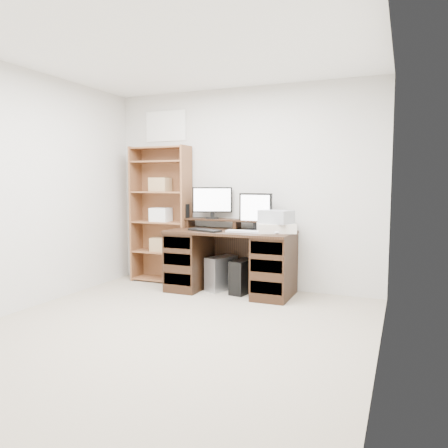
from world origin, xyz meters
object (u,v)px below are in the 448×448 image
Objects in this scene: bookshelf at (162,213)px; printer at (276,228)px; tower_black at (243,276)px; monitor_wide at (212,201)px; monitor_small at (255,210)px; tower_silver at (221,273)px; desk at (231,260)px.

printer is at bearing -6.48° from bookshelf.
monitor_wide is at bearing 168.78° from tower_black.
monitor_small is 1.08× the size of tower_silver.
printer is at bearing 10.51° from tower_black.
tower_silver is (0.19, -0.15, -0.88)m from monitor_wide.
desk is 0.81m from monitor_wide.
monitor_small is 0.81m from tower_black.
bookshelf is (-0.74, -0.00, -0.17)m from monitor_wide.
printer is (0.29, -0.11, -0.19)m from monitor_small.
monitor_small reaches higher than tower_silver.
tower_silver is (-0.15, 0.06, -0.18)m from desk.
monitor_wide is 1.12× the size of printer.
monitor_wide is 1.03m from tower_black.
monitor_small is at bearing 135.61° from printer.
monitor_small is 0.25× the size of bookshelf.
printer is at bearing -18.42° from monitor_small.
monitor_wide is (-0.34, 0.21, 0.70)m from desk.
desk is 3.14× the size of monitor_wide.
printer is 1.02× the size of tower_silver.
tower_black is (-0.40, -0.00, -0.60)m from printer.
desk is at bearing -54.20° from monitor_wide.
tower_silver is (-0.41, -0.08, -0.79)m from monitor_small.
monitor_wide is at bearing 176.34° from monitor_small.
monitor_wide reaches higher than tower_silver.
tower_black is at bearing -43.14° from monitor_wide.
monitor_small reaches higher than printer.
monitor_small reaches higher than desk.
tower_silver is at bearing 158.36° from desk.
printer is 0.24× the size of bookshelf.
desk reaches higher than tower_silver.
printer is 1.65m from bookshelf.
tower_silver is 1.18m from bookshelf.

